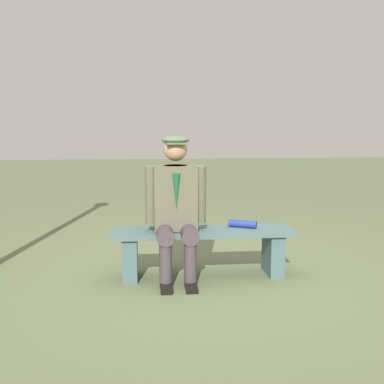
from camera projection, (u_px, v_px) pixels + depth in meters
name	position (u px, v px, depth m)	size (l,w,h in m)	color
ground_plane	(203.00, 276.00, 4.28)	(30.00, 30.00, 0.00)	#5E6946
bench	(203.00, 245.00, 4.24)	(1.66, 0.41, 0.44)	#486261
seated_man	(176.00, 204.00, 4.09)	(0.55, 0.58, 1.30)	#5A5943
rolled_magazine	(243.00, 224.00, 4.29)	(0.07, 0.07, 0.26)	navy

